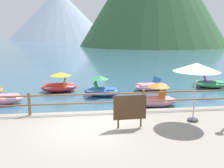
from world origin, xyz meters
The scene contains 11 objects.
ground_plane centered at (0.00, 40.00, 0.00)m, with size 200.00×200.00×0.00m, color #38607A.
promenade_dock centered at (0.00, -2.20, 0.20)m, with size 28.00×8.00×0.40m, color gray.
dock_railing centered at (0.00, 1.55, 0.98)m, with size 23.92×0.12×0.95m.
sign_board centered at (1.43, -0.29, 1.13)m, with size 1.18×0.11×1.19m.
beach_umbrella centered at (3.97, 0.08, 2.45)m, with size 1.70×1.70×2.24m.
pedal_boat_0 centered at (8.58, 7.32, 0.40)m, with size 2.62×2.05×1.20m.
pedal_boat_2 centered at (-1.70, 7.39, 0.43)m, with size 2.40×1.60×1.25m.
pedal_boat_3 centered at (4.32, 7.04, 0.26)m, with size 2.57×1.72×0.83m.
pedal_boat_4 centered at (3.53, 3.43, 0.41)m, with size 2.25×1.22×1.24m.
pedal_boat_5 centered at (0.92, 5.85, 0.41)m, with size 2.31×1.55×1.25m.
distant_peak centered at (-13.26, 147.87, 14.75)m, with size 59.27×59.27×29.49m, color #93A3B7.
Camera 1 is at (-0.20, -8.43, 3.70)m, focal length 39.45 mm.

